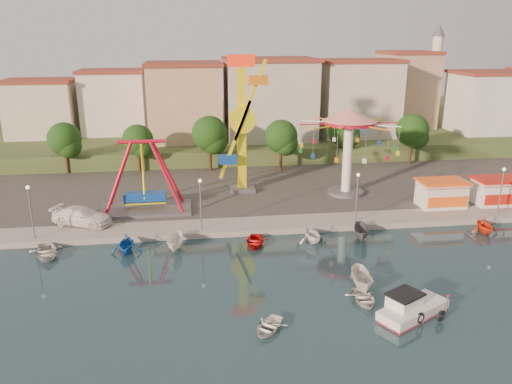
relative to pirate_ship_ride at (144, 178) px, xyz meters
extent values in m
plane|color=#142E39|center=(13.97, -19.53, -4.39)|extent=(200.00, 200.00, 0.00)
cube|color=#9E998E|center=(13.97, 42.47, -4.09)|extent=(200.00, 100.00, 0.60)
cube|color=#4C4944|center=(13.97, 10.47, -3.79)|extent=(90.00, 28.00, 0.01)
cube|color=#384C26|center=(13.97, 47.47, -2.89)|extent=(200.00, 60.00, 3.00)
cube|color=#59595E|center=(0.00, 0.00, -3.64)|extent=(10.00, 5.00, 0.30)
cube|color=#1242A2|center=(0.00, 0.00, -2.19)|extent=(4.50, 1.40, 1.00)
cylinder|color=red|center=(0.00, 0.00, 4.01)|extent=(5.00, 0.40, 0.40)
cube|color=#59595E|center=(11.43, 5.91, -3.54)|extent=(3.00, 3.00, 0.50)
cube|color=yellow|center=(11.43, 5.91, 3.71)|extent=(1.00, 1.00, 15.00)
cube|color=red|center=(11.43, 5.91, 12.01)|extent=(3.20, 0.50, 1.40)
cylinder|color=yellow|center=(11.43, 5.11, 5.21)|extent=(3.20, 0.50, 3.20)
cube|color=yellow|center=(12.35, 4.91, 7.53)|extent=(4.00, 0.35, 9.43)
cube|color=orange|center=(13.27, 4.91, 9.86)|extent=(2.20, 1.20, 1.00)
cylinder|color=#59595E|center=(23.87, 2.92, -3.59)|extent=(4.40, 4.40, 0.40)
cylinder|color=white|center=(23.87, 2.92, 0.71)|extent=(1.10, 1.10, 9.00)
cylinder|color=red|center=(23.87, 2.92, 5.01)|extent=(6.00, 6.00, 0.50)
cone|color=red|center=(23.87, 2.92, 5.91)|extent=(6.40, 6.40, 1.40)
cube|color=white|center=(33.16, -3.03, -2.39)|extent=(5.00, 3.00, 2.80)
cube|color=#FF5A16|center=(33.16, -3.03, -0.84)|extent=(5.40, 3.40, 0.25)
cube|color=red|center=(33.16, -4.73, -1.19)|extent=(5.00, 0.77, 0.43)
cube|color=white|center=(39.89, -3.03, -2.39)|extent=(5.00, 3.00, 2.80)
cube|color=red|center=(39.89, -3.03, -0.84)|extent=(5.40, 3.40, 0.25)
cube|color=red|center=(39.89, -4.73, -1.19)|extent=(5.00, 0.77, 0.43)
cylinder|color=#59595E|center=(-10.03, -6.53, -1.29)|extent=(0.14, 0.14, 5.00)
cylinder|color=#59595E|center=(5.97, -6.53, -1.29)|extent=(0.14, 0.14, 5.00)
cylinder|color=#59595E|center=(21.97, -6.53, -1.29)|extent=(0.14, 0.14, 5.00)
cylinder|color=#59595E|center=(37.97, -6.53, -1.29)|extent=(0.14, 0.14, 5.00)
cylinder|color=#382314|center=(-12.03, 17.44, -2.00)|extent=(0.44, 0.44, 3.60)
sphere|color=black|center=(-12.03, 17.44, 1.10)|extent=(4.60, 4.60, 4.60)
cylinder|color=#382314|center=(-2.03, 16.71, -2.09)|extent=(0.44, 0.44, 3.40)
sphere|color=black|center=(-2.03, 16.71, 0.83)|extent=(4.35, 4.35, 4.35)
cylinder|color=#382314|center=(7.97, 16.27, -1.83)|extent=(0.44, 0.44, 3.92)
sphere|color=black|center=(7.97, 16.27, 1.54)|extent=(5.02, 5.02, 5.02)
cylinder|color=#382314|center=(17.97, 14.83, -1.96)|extent=(0.44, 0.44, 3.66)
sphere|color=black|center=(17.97, 14.83, 1.18)|extent=(4.68, 4.68, 4.68)
cylinder|color=#382314|center=(27.97, 17.82, -1.89)|extent=(0.44, 0.44, 3.80)
sphere|color=black|center=(27.97, 17.82, 1.37)|extent=(4.86, 4.86, 4.86)
cylinder|color=#382314|center=(37.97, 16.00, -1.91)|extent=(0.44, 0.44, 3.77)
sphere|color=black|center=(37.97, 16.00, 1.33)|extent=(4.83, 4.83, 4.83)
cube|color=beige|center=(-19.40, 26.53, 4.54)|extent=(9.26, 9.53, 11.87)
cube|color=silver|center=(-7.35, 31.85, 2.92)|extent=(12.33, 9.01, 8.63)
cube|color=tan|center=(5.79, 32.43, 4.22)|extent=(11.95, 9.28, 11.23)
cube|color=beige|center=(19.58, 29.27, 3.20)|extent=(12.59, 10.50, 9.20)
cube|color=beige|center=(33.04, 32.67, 3.22)|extent=(10.75, 9.23, 9.24)
cube|color=tan|center=(46.34, 30.80, 4.21)|extent=(12.77, 10.96, 11.21)
cube|color=silver|center=(58.13, 29.24, 4.78)|extent=(8.23, 8.98, 12.36)
cylinder|color=silver|center=(49.97, 34.47, 6.61)|extent=(1.80, 1.80, 16.00)
cylinder|color=#59595E|center=(49.97, 34.47, 11.61)|extent=(2.80, 2.80, 0.30)
cone|color=#59595E|center=(49.97, 34.47, 15.61)|extent=(2.20, 2.20, 2.00)
cube|color=white|center=(20.50, -23.76, -4.06)|extent=(5.91, 4.51, 1.00)
cube|color=red|center=(20.50, -23.76, -4.30)|extent=(5.91, 4.51, 0.18)
cube|color=white|center=(19.83, -23.65, -3.22)|extent=(2.76, 2.53, 1.00)
cube|color=black|center=(19.83, -23.65, -2.67)|extent=(3.06, 2.83, 0.13)
torus|color=black|center=(20.50, -24.88, -3.89)|extent=(0.85, 0.60, 0.85)
torus|color=black|center=(22.06, -24.82, -3.89)|extent=(0.85, 0.60, 0.85)
imported|color=white|center=(17.65, -21.43, -4.07)|extent=(2.32, 3.20, 0.65)
imported|color=white|center=(9.91, -24.19, -4.08)|extent=(3.47, 3.67, 0.62)
imported|color=silver|center=(18.24, -19.38, -3.65)|extent=(1.91, 3.98, 1.48)
imported|color=white|center=(-6.13, -3.45, -2.89)|extent=(6.69, 4.70, 1.80)
imported|color=silver|center=(-8.21, -9.73, -3.97)|extent=(3.96, 4.72, 0.84)
imported|color=#1456B5|center=(-1.07, -9.73, -3.53)|extent=(2.91, 3.35, 1.73)
imported|color=white|center=(3.43, -9.73, -3.69)|extent=(1.79, 3.76, 1.40)
imported|color=red|center=(10.94, -9.73, -4.03)|extent=(3.15, 3.92, 0.72)
imported|color=white|center=(16.58, -9.73, -3.56)|extent=(3.20, 3.55, 1.66)
imported|color=#515155|center=(21.51, -9.73, -3.69)|extent=(2.30, 3.89, 1.41)
imported|color=#F14015|center=(34.52, -9.73, -3.57)|extent=(3.01, 3.40, 1.66)
camera|label=1|loc=(5.09, -53.42, 14.95)|focal=35.00mm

